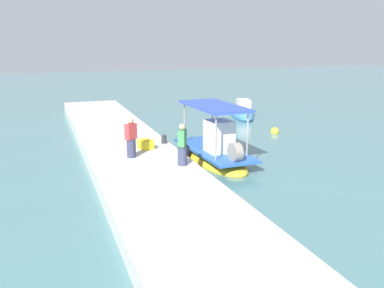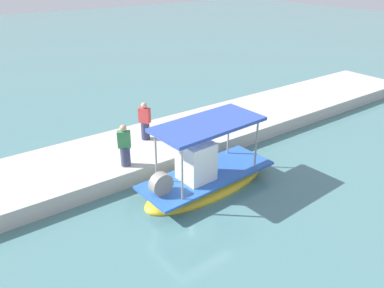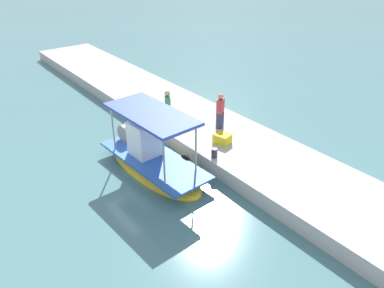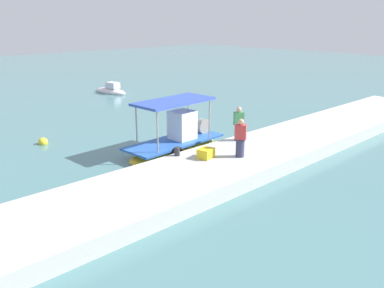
{
  "view_description": "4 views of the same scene",
  "coord_description": "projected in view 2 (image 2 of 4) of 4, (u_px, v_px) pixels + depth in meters",
  "views": [
    {
      "loc": [
        16.39,
        -7.4,
        5.44
      ],
      "look_at": [
        -1.0,
        -1.18,
        0.87
      ],
      "focal_mm": 39.47,
      "sensor_mm": 36.0,
      "label": 1
    },
    {
      "loc": [
        6.75,
        9.41,
        7.65
      ],
      "look_at": [
        -1.68,
        -2.13,
        0.81
      ],
      "focal_mm": 35.65,
      "sensor_mm": 36.0,
      "label": 2
    },
    {
      "loc": [
        -12.3,
        6.68,
        8.48
      ],
      "look_at": [
        -1.46,
        -1.72,
        0.93
      ],
      "focal_mm": 35.44,
      "sensor_mm": 36.0,
      "label": 3
    },
    {
      "loc": [
        -13.46,
        -14.74,
        6.4
      ],
      "look_at": [
        -1.12,
        -1.6,
        0.77
      ],
      "focal_mm": 38.0,
      "sensor_mm": 36.0,
      "label": 4
    }
  ],
  "objects": [
    {
      "name": "fisherman_near_bollard",
      "position": [
        125.0,
        147.0,
        14.22
      ],
      "size": [
        0.54,
        0.51,
        1.67
      ],
      "color": "#393E5C",
      "rests_on": "dock_quay"
    },
    {
      "name": "cargo_crate",
      "position": [
        180.0,
        135.0,
        16.61
      ],
      "size": [
        0.78,
        0.68,
        0.41
      ],
      "primitive_type": "cube",
      "rotation": [
        0.0,
        0.0,
        0.24
      ],
      "color": "yellow",
      "rests_on": "dock_quay"
    },
    {
      "name": "dock_quay",
      "position": [
        138.0,
        151.0,
        16.37
      ],
      "size": [
        36.0,
        4.01,
        0.64
      ],
      "primitive_type": "cube",
      "color": "#BBB9B3",
      "rests_on": "ground_plane"
    },
    {
      "name": "main_fishing_boat",
      "position": [
        205.0,
        177.0,
        14.11
      ],
      "size": [
        5.55,
        2.29,
        2.96
      ],
      "color": "gold",
      "rests_on": "ground_plane"
    },
    {
      "name": "fisherman_by_crate",
      "position": [
        145.0,
        123.0,
        16.39
      ],
      "size": [
        0.52,
        0.54,
        1.68
      ],
      "color": "#353754",
      "rests_on": "dock_quay"
    },
    {
      "name": "mooring_bollard",
      "position": [
        207.0,
        139.0,
        16.22
      ],
      "size": [
        0.24,
        0.24,
        0.39
      ],
      "primitive_type": "cylinder",
      "color": "#2D2D33",
      "rests_on": "dock_quay"
    },
    {
      "name": "ground_plane",
      "position": [
        189.0,
        196.0,
        13.75
      ],
      "size": [
        120.0,
        120.0,
        0.0
      ],
      "primitive_type": "plane",
      "color": "slate"
    }
  ]
}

